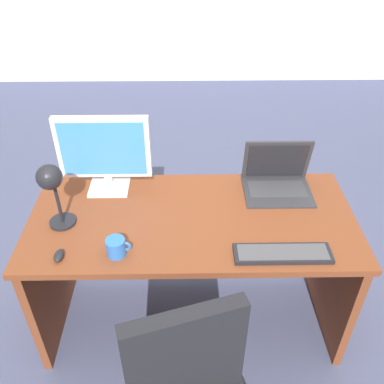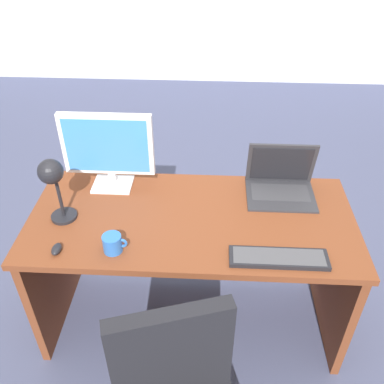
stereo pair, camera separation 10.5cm
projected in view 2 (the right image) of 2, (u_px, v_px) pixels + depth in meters
name	position (u px, v px, depth m)	size (l,w,h in m)	color
ground	(201.00, 172.00, 3.62)	(12.00, 12.00, 0.00)	#474C6B
desk	(192.00, 246.00, 2.15)	(1.53, 0.71, 0.76)	brown
monitor	(108.00, 147.00, 2.03)	(0.45, 0.16, 0.41)	silver
laptop	(281.00, 177.00, 2.10)	(0.34, 0.26, 0.25)	#2D2D33
keyboard	(279.00, 258.00, 1.74)	(0.41, 0.11, 0.02)	black
mouse	(56.00, 249.00, 1.77)	(0.04, 0.07, 0.03)	black
desk_lamp	(53.00, 179.00, 1.80)	(0.12, 0.14, 0.33)	black
coffee_mug	(113.00, 243.00, 1.76)	(0.11, 0.08, 0.08)	blue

